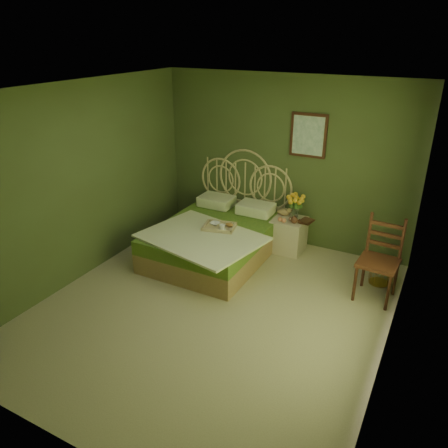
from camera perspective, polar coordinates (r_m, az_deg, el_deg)
The scene contains 14 objects.
floor at distance 5.50m, azimuth -1.44°, elevation -10.93°, with size 4.50×4.50×0.00m, color tan.
ceiling at distance 4.54m, azimuth -1.79°, elevation 17.03°, with size 4.50×4.50×0.00m, color silver.
wall_back at distance 6.82m, azimuth 7.83°, elevation 8.04°, with size 4.00×4.00×0.00m, color #4A5D31.
wall_left at distance 6.06m, azimuth -18.37°, elevation 4.98°, with size 4.50×4.50×0.00m, color #4A5D31.
wall_right at distance 4.34m, azimuth 22.11°, elevation -3.16°, with size 4.50×4.50×0.00m, color #4A5D31.
wall_art at distance 6.57m, azimuth 10.97°, elevation 11.29°, with size 0.54×0.04×0.64m.
bed at distance 6.58m, azimuth -0.96°, elevation -1.56°, with size 1.79×2.27×1.40m.
nightstand at distance 6.78m, azimuth 8.53°, elevation -0.71°, with size 0.48×0.48×0.95m.
chair at distance 5.81m, azimuth 19.77°, elevation -3.67°, with size 0.50×0.50×1.07m.
birdcage at distance 6.27m, azimuth 19.76°, elevation -5.67°, with size 0.27×0.27×0.40m.
book_lower at distance 6.66m, azimuth 10.05°, elevation 0.49°, with size 0.18×0.24×0.02m, color #381E0F.
book_upper at distance 6.65m, azimuth 10.06°, elevation 0.64°, with size 0.16×0.21×0.02m, color #472819.
cereal_bowl at distance 6.38m, azimuth -1.19°, elevation 0.05°, with size 0.14×0.14×0.03m, color white.
coffee_cup at distance 6.21m, azimuth -0.24°, elevation -0.43°, with size 0.09×0.09×0.08m, color white.
Camera 1 is at (2.23, -3.92, 3.15)m, focal length 35.00 mm.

